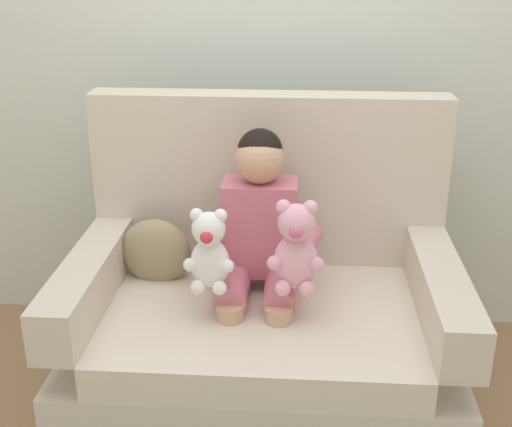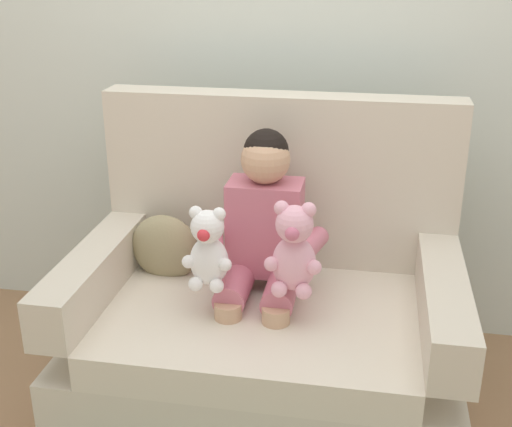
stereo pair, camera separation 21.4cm
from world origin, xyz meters
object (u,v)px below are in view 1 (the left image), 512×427
object	(u,v)px
seated_child	(258,238)
throw_pillow	(156,252)
plush_white	(209,252)
armchair	(263,324)
plush_pink	(296,249)

from	to	relation	value
seated_child	throw_pillow	world-z (taller)	seated_child
plush_white	armchair	bearing A→B (deg)	23.71
throw_pillow	plush_white	bearing A→B (deg)	-49.24
seated_child	plush_white	distance (m)	0.23
plush_pink	plush_white	world-z (taller)	plush_pink
plush_pink	throw_pillow	xyz separation A→B (m)	(-0.52, 0.26, -0.15)
throw_pillow	plush_pink	bearing A→B (deg)	-27.13
armchair	throw_pillow	distance (m)	0.47
plush_pink	seated_child	bearing A→B (deg)	138.54
armchair	seated_child	size ratio (longest dim) A/B	1.61
seated_child	throw_pillow	size ratio (longest dim) A/B	3.17
armchair	plush_white	xyz separation A→B (m)	(-0.16, -0.17, 0.36)
seated_child	armchair	bearing A→B (deg)	-24.90
armchair	throw_pillow	size ratio (longest dim) A/B	5.11
armchair	seated_child	world-z (taller)	armchair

